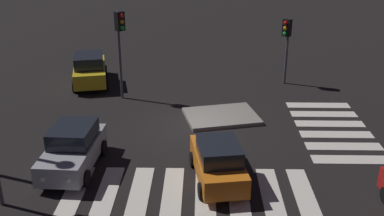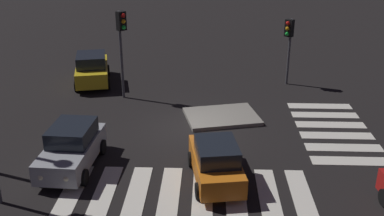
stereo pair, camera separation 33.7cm
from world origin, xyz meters
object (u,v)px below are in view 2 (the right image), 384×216
(traffic_island, at_px, (222,117))
(car_silver, at_px, (72,148))
(traffic_light_west, at_px, (121,34))
(car_yellow, at_px, (92,69))
(car_orange, at_px, (216,162))
(traffic_light_north, at_px, (289,36))

(traffic_island, bearing_deg, car_silver, -140.16)
(car_silver, xyz_separation_m, traffic_light_west, (0.72, 7.38, 2.70))
(car_yellow, bearing_deg, car_orange, -158.42)
(car_orange, height_order, traffic_light_west, traffic_light_west)
(traffic_light_west, distance_m, traffic_light_north, 9.31)
(traffic_island, distance_m, car_orange, 5.74)
(traffic_island, height_order, car_yellow, car_yellow)
(car_silver, distance_m, traffic_light_north, 13.99)
(traffic_light_west, bearing_deg, traffic_island, 18.53)
(car_silver, height_order, car_yellow, car_yellow)
(traffic_island, bearing_deg, car_orange, -93.62)
(car_silver, relative_size, traffic_light_north, 1.04)
(car_silver, relative_size, traffic_light_west, 0.85)
(car_silver, distance_m, traffic_light_west, 7.89)
(car_yellow, xyz_separation_m, traffic_light_west, (2.32, -2.33, 2.64))
(car_orange, bearing_deg, traffic_light_north, -29.96)
(car_silver, xyz_separation_m, traffic_light_north, (9.65, 9.92, 2.06))
(traffic_island, bearing_deg, car_yellow, 147.04)
(car_silver, height_order, traffic_light_west, traffic_light_west)
(traffic_light_west, bearing_deg, car_yellow, 179.29)
(car_yellow, height_order, traffic_light_north, traffic_light_north)
(traffic_island, xyz_separation_m, traffic_light_north, (3.80, 5.04, 2.80))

